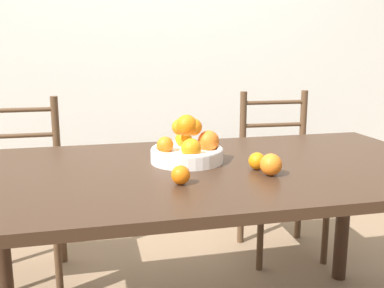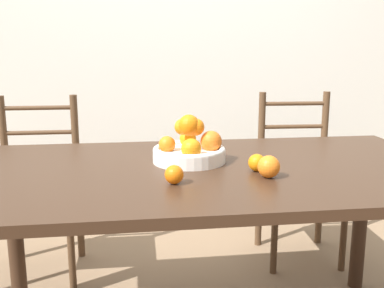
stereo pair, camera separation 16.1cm
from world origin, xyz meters
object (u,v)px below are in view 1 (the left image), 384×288
object	(u,v)px
orange_loose_1	(181,175)
orange_loose_2	(257,161)
fruit_bowl	(188,148)
orange_loose_0	(271,165)
chair_left	(19,194)
chair_right	(280,175)

from	to	relation	value
orange_loose_1	orange_loose_2	distance (m)	0.32
orange_loose_2	orange_loose_1	bearing A→B (deg)	-159.74
fruit_bowl	orange_loose_0	xyz separation A→B (m)	(0.23, -0.24, -0.02)
orange_loose_0	chair_left	size ratio (longest dim) A/B	0.08
orange_loose_0	chair_right	distance (m)	1.13
fruit_bowl	orange_loose_1	size ratio (longest dim) A/B	4.49
chair_left	orange_loose_0	bearing A→B (deg)	-44.42
orange_loose_0	chair_left	distance (m)	1.40
fruit_bowl	chair_left	xyz separation A→B (m)	(-0.72, 0.72, -0.36)
orange_loose_0	orange_loose_2	size ratio (longest dim) A/B	1.22
orange_loose_2	chair_right	bearing A→B (deg)	60.26
orange_loose_0	fruit_bowl	bearing A→B (deg)	133.56
fruit_bowl	orange_loose_0	world-z (taller)	fruit_bowl
orange_loose_1	chair_left	bearing A→B (deg)	122.69
chair_right	orange_loose_0	bearing A→B (deg)	-114.00
orange_loose_1	chair_right	xyz separation A→B (m)	(0.80, 0.99, -0.33)
orange_loose_0	orange_loose_2	bearing A→B (deg)	101.74
chair_left	chair_right	bearing A→B (deg)	0.76
fruit_bowl	chair_right	world-z (taller)	fruit_bowl
orange_loose_1	orange_loose_2	xyz separation A→B (m)	(0.30, 0.11, 0.00)
fruit_bowl	orange_loose_2	distance (m)	0.27
orange_loose_1	chair_left	size ratio (longest dim) A/B	0.07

